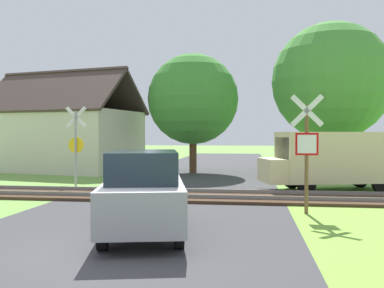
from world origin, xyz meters
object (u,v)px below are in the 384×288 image
Objects in this scene: stop_sign_near at (307,147)px; house at (64,138)px; crossing_sign_far at (76,142)px; mail_truck at (331,158)px; tree_right at (331,82)px; tree_center at (193,99)px; parked_car at (144,192)px.

stop_sign_near is 17.66m from house.
crossing_sign_far is 0.63× the size of mail_truck.
tree_center is at bearing -177.31° from tree_right.
crossing_sign_far is 8.63m from house.
stop_sign_near reaches higher than parked_car.
mail_truck is at bearing 44.07° from parked_car.
crossing_sign_far is 0.40× the size of tree_right.
stop_sign_near is 0.98× the size of crossing_sign_far.
stop_sign_near is at bearing -32.38° from house.
house is 1.43× the size of tree_center.
tree_center is 0.81× the size of tree_right.
tree_right is at bearing -24.41° from mail_truck.
parked_car is at bearing 38.86° from stop_sign_near.
tree_center is (3.82, 7.27, 2.29)m from crossing_sign_far.
crossing_sign_far is at bearing 109.93° from parked_car.
stop_sign_near is 4.78m from parked_car.
tree_right reaches higher than crossing_sign_far.
house is 8.13m from tree_center.
parked_car is (8.76, -15.24, -1.06)m from house.
tree_right is at bearing 2.69° from tree_center.
parked_car is (0.94, -14.86, -3.25)m from tree_center.
tree_right is 1.59× the size of mail_truck.
mail_truck is (1.54, 5.15, -0.57)m from stop_sign_near.
parked_car is (-3.77, -2.79, -0.91)m from stop_sign_near.
house is (-12.53, 12.44, 0.15)m from stop_sign_near.
crossing_sign_far is 0.77× the size of parked_car.
house is (-4.00, 7.65, 0.10)m from crossing_sign_far.
stop_sign_near is 0.62× the size of mail_truck.
stop_sign_near is at bearing -102.95° from tree_right.
crossing_sign_far is at bearing -27.06° from stop_sign_near.
tree_center is 15.24m from parked_car.
tree_right is 8.31m from mail_truck.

